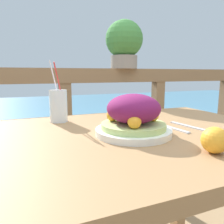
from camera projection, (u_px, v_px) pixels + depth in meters
name	position (u px, v px, depth m)	size (l,w,h in m)	color
patio_table	(106.00, 165.00, 0.72)	(1.29, 0.76, 0.78)	#997047
railing_fence	(66.00, 118.00, 1.38)	(2.80, 0.08, 1.01)	brown
sea_backdrop	(40.00, 119.00, 3.75)	(12.00, 4.00, 0.40)	teal
salad_plate	(133.00, 117.00, 0.70)	(0.25, 0.25, 0.13)	white
drink_glass	(58.00, 106.00, 0.88)	(0.07, 0.08, 0.25)	silver
potted_plant	(124.00, 43.00, 1.44)	(0.25, 0.25, 0.32)	gray
fork	(169.00, 127.00, 0.79)	(0.04, 0.18, 0.00)	silver
knife	(190.00, 127.00, 0.80)	(0.04, 0.18, 0.00)	silver
orange_near_basket	(215.00, 140.00, 0.54)	(0.07, 0.07, 0.07)	#F9A328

